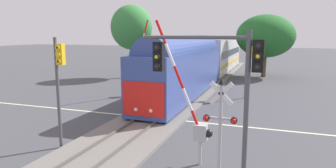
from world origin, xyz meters
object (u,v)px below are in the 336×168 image
crossing_signal_mast (220,116)px  crossing_gate_far (134,73)px  elm_centre_background (265,36)px  oak_behind_train (132,28)px  commuter_train (206,58)px  traffic_signal_near_right (217,75)px  traffic_signal_median (59,75)px  traffic_signal_far_side (248,61)px  crossing_gate_near (196,120)px

crossing_signal_mast → crossing_gate_far: crossing_gate_far is taller
crossing_signal_mast → elm_centre_background: bearing=88.6°
oak_behind_train → elm_centre_background: (15.97, 6.33, -1.08)m
crossing_gate_far → elm_centre_background: (10.62, 16.85, 3.17)m
commuter_train → oak_behind_train: oak_behind_train is taller
crossing_signal_mast → traffic_signal_near_right: traffic_signal_near_right is taller
traffic_signal_median → traffic_signal_far_side: traffic_signal_median is taller
crossing_gate_far → elm_centre_background: size_ratio=0.84×
crossing_signal_mast → traffic_signal_median: (-7.76, 0.00, 1.30)m
crossing_signal_mast → oak_behind_train: (-15.23, 23.17, 3.99)m
commuter_train → crossing_signal_mast: 23.28m
commuter_train → traffic_signal_far_side: (5.30, -7.71, 0.46)m
traffic_signal_median → elm_centre_background: (8.50, 29.50, 1.62)m
crossing_signal_mast → commuter_train: bearing=103.6°
crossing_gate_near → crossing_signal_mast: bearing=-19.7°
commuter_train → elm_centre_background: 9.59m
crossing_gate_near → crossing_gate_far: bearing=125.6°
traffic_signal_far_side → elm_centre_background: size_ratio=0.60×
traffic_signal_median → traffic_signal_near_right: bearing=-15.3°
crossing_gate_far → traffic_signal_far_side: crossing_gate_far is taller
traffic_signal_median → oak_behind_train: (-7.47, 23.17, 2.69)m
traffic_signal_near_right → crossing_gate_far: bearing=124.2°
elm_centre_background → traffic_signal_far_side: bearing=-93.5°
crossing_gate_near → crossing_signal_mast: (1.10, -0.39, 0.37)m
crossing_signal_mast → elm_centre_background: 29.66m
crossing_gate_near → traffic_signal_median: 6.88m
crossing_gate_near → elm_centre_background: bearing=86.4°
traffic_signal_median → traffic_signal_far_side: bearing=63.0°
crossing_gate_near → traffic_signal_far_side: crossing_gate_near is taller
crossing_signal_mast → oak_behind_train: size_ratio=0.42×
traffic_signal_near_right → elm_centre_background: 31.69m
traffic_signal_near_right → commuter_train: bearing=102.9°
crossing_gate_far → traffic_signal_median: bearing=-80.5°
traffic_signal_near_right → traffic_signal_far_side: traffic_signal_near_right is taller
traffic_signal_far_side → crossing_gate_far: bearing=-166.9°
crossing_gate_near → traffic_signal_near_right: size_ratio=1.08×
crossing_gate_near → traffic_signal_near_right: bearing=-63.1°
traffic_signal_median → oak_behind_train: oak_behind_train is taller
commuter_train → crossing_signal_mast: size_ratio=10.05×
commuter_train → traffic_signal_median: size_ratio=7.12×
oak_behind_train → crossing_gate_far: bearing=-63.0°
traffic_signal_near_right → traffic_signal_median: bearing=164.7°
crossing_gate_far → elm_centre_background: bearing=57.8°
traffic_signal_median → crossing_gate_far: bearing=99.5°
crossing_signal_mast → oak_behind_train: 28.01m
commuter_train → crossing_signal_mast: commuter_train is taller
commuter_train → elm_centre_background: elm_centre_background is taller
crossing_gate_near → traffic_signal_median: bearing=-176.6°
traffic_signal_median → oak_behind_train: size_ratio=0.59×
traffic_signal_median → traffic_signal_near_right: size_ratio=0.95×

